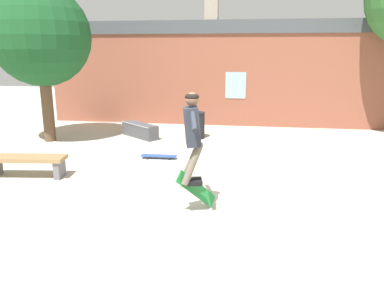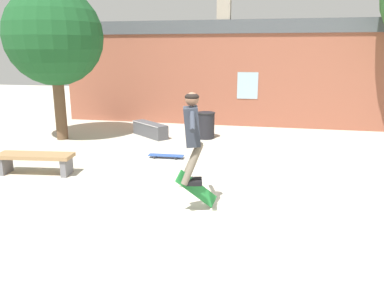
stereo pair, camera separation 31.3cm
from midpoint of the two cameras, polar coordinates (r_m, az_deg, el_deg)
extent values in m
plane|color=beige|center=(6.23, -0.92, -10.44)|extent=(40.00, 40.00, 0.00)
cube|color=#93513D|center=(13.29, 4.64, 9.63)|extent=(12.76, 0.40, 3.13)
cube|color=#474C51|center=(13.27, 4.80, 17.36)|extent=(13.40, 0.52, 0.44)
cube|color=gray|center=(13.40, 2.31, 21.03)|extent=(0.44, 0.44, 1.26)
cube|color=#99B7C6|center=(13.07, 5.98, 8.88)|extent=(0.70, 0.02, 0.90)
cylinder|color=brown|center=(11.67, -21.86, 5.11)|extent=(0.33, 0.33, 1.94)
sphere|color=#194C23|center=(11.57, -22.79, 14.91)|extent=(2.75, 2.75, 2.75)
cube|color=#99754C|center=(8.57, -24.93, -1.97)|extent=(1.66, 0.66, 0.08)
cube|color=slate|center=(8.35, -20.56, -3.56)|extent=(0.17, 0.41, 0.37)
cube|color=#4C4C51|center=(11.57, -8.70, 2.08)|extent=(1.34, 1.17, 0.42)
cube|color=#B7B7BC|center=(11.43, -9.51, 2.93)|extent=(1.13, 0.91, 0.02)
cylinder|color=black|center=(11.27, -0.19, 2.88)|extent=(0.52, 0.52, 0.79)
torus|color=black|center=(11.20, -0.19, 4.77)|extent=(0.56, 0.56, 0.04)
cube|color=#282D38|center=(5.80, -1.55, 2.71)|extent=(0.34, 0.39, 0.62)
sphere|color=brown|center=(5.73, -1.57, 6.85)|extent=(0.25, 0.25, 0.21)
ellipsoid|color=black|center=(5.73, -1.58, 7.21)|extent=(0.26, 0.26, 0.12)
cylinder|color=#6B6051|center=(6.02, -1.54, -2.64)|extent=(0.39, 0.15, 0.69)
cube|color=black|center=(6.12, -1.24, -5.45)|extent=(0.28, 0.15, 0.07)
cylinder|color=#6B6051|center=(5.86, -1.47, -3.12)|extent=(0.36, 0.26, 0.69)
cube|color=black|center=(5.96, -1.16, -5.99)|extent=(0.28, 0.15, 0.07)
cylinder|color=#282D38|center=(6.13, -1.70, 4.75)|extent=(0.19, 0.50, 0.26)
cylinder|color=#282D38|center=(5.41, -1.39, 3.50)|extent=(0.19, 0.50, 0.26)
cube|color=#237F38|center=(6.17, -0.77, -6.91)|extent=(0.60, 0.56, 0.74)
cylinder|color=silver|center=(6.40, 1.03, -7.14)|extent=(0.08, 0.07, 0.06)
cylinder|color=silver|center=(6.34, 0.18, -8.99)|extent=(0.08, 0.07, 0.06)
cylinder|color=silver|center=(6.09, -2.28, -4.68)|extent=(0.08, 0.07, 0.06)
cylinder|color=silver|center=(6.03, -3.23, -6.59)|extent=(0.08, 0.07, 0.06)
cube|color=#2D519E|center=(9.23, -6.04, -1.81)|extent=(0.88, 0.24, 0.02)
cylinder|color=black|center=(9.20, -7.82, -2.20)|extent=(0.05, 0.02, 0.05)
cylinder|color=black|center=(9.41, -7.50, -1.83)|extent=(0.05, 0.02, 0.05)
cylinder|color=black|center=(9.09, -4.50, -2.32)|extent=(0.05, 0.02, 0.05)
cylinder|color=black|center=(9.29, -4.25, -1.94)|extent=(0.05, 0.02, 0.05)
camera|label=1|loc=(0.16, -91.53, -0.38)|focal=35.00mm
camera|label=2|loc=(0.16, 88.47, 0.38)|focal=35.00mm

